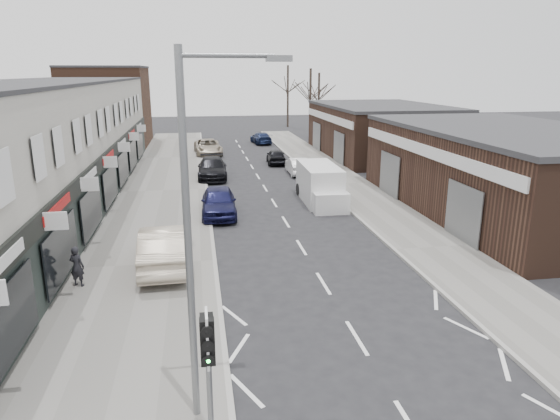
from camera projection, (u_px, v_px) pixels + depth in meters
name	position (u px, v px, depth m)	size (l,w,h in m)	color
ground	(381.00, 377.00, 12.91)	(160.00, 160.00, 0.00)	black
pavement_left	(163.00, 191.00, 32.73)	(5.50, 64.00, 0.12)	slate
pavement_right	(347.00, 184.00, 34.71)	(3.50, 64.00, 0.12)	slate
shop_terrace_left	(36.00, 146.00, 28.34)	(8.00, 41.00, 7.10)	#BCB8AC
brick_block_far	(108.00, 107.00, 52.46)	(8.00, 10.00, 8.00)	#492C1F
right_unit_near	(508.00, 172.00, 27.60)	(10.00, 18.00, 4.50)	#3B251B
right_unit_far	(380.00, 131.00, 46.60)	(10.00, 16.00, 4.50)	#3B251B
tree_far_a	(310.00, 137.00, 59.95)	(3.60, 3.60, 8.00)	#382D26
tree_far_b	(318.00, 131.00, 66.05)	(3.60, 3.60, 7.50)	#382D26
tree_far_c	(288.00, 127.00, 71.28)	(3.60, 3.60, 8.50)	#382D26
traffic_light	(208.00, 351.00, 9.65)	(0.28, 0.60, 3.10)	slate
street_lamp	(196.00, 224.00, 10.19)	(2.23, 0.22, 8.00)	slate
warning_sign	(183.00, 194.00, 22.90)	(0.12, 0.80, 2.70)	slate
white_van	(320.00, 185.00, 29.99)	(2.15, 5.77, 2.23)	white
sedan_on_pavement	(164.00, 246.00, 19.69)	(1.78, 5.11, 1.68)	#BCAD97
pedestrian	(77.00, 266.00, 17.92)	(0.55, 0.36, 1.50)	black
parked_car_left_a	(219.00, 202.00, 27.18)	(1.86, 4.61, 1.57)	#121338
parked_car_left_b	(212.00, 168.00, 36.79)	(2.09, 5.14, 1.49)	black
parked_car_left_c	(208.00, 147.00, 47.29)	(2.41, 5.23, 1.45)	#A09480
parked_car_right_a	(297.00, 166.00, 38.26)	(1.35, 3.89, 1.28)	white
parked_car_right_b	(276.00, 156.00, 42.58)	(1.51, 3.76, 1.28)	black
parked_car_right_c	(261.00, 138.00, 54.59)	(1.74, 4.28, 1.24)	#152043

